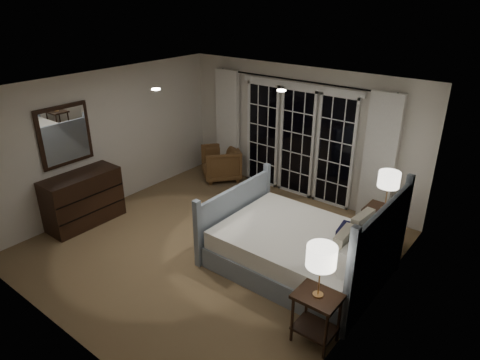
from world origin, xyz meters
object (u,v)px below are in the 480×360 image
Objects in this scene: nightstand_left at (316,311)px; lamp_right at (389,180)px; armchair at (221,163)px; dresser at (83,199)px; bed at (301,248)px; lamp_left at (321,257)px; nightstand_right at (382,223)px.

lamp_right reaches higher than nightstand_left.
nightstand_left is at bearing 2.74° from armchair.
lamp_right reaches higher than dresser.
bed reaches higher than nightstand_left.
bed is at bearing 9.09° from armchair.
dresser is at bearing -179.57° from lamp_left.
lamp_left is 4.91m from armchair.
nightstand_left is 4.50m from dresser.
armchair is at bearing 171.43° from nightstand_right.
nightstand_right is (0.71, 1.20, 0.13)m from bed.
dresser is at bearing -179.57° from nightstand_left.
bed is at bearing -120.64° from nightstand_right.
armchair is at bearing 78.19° from dresser.
bed is at bearing -120.64° from lamp_right.
bed is 3.51m from armchair.
armchair is (-3.89, 2.88, -0.82)m from lamp_left.
dresser reaches higher than armchair.
nightstand_left is at bearing 0.43° from dresser.
lamp_right is (0.00, 0.00, 0.73)m from nightstand_right.
dresser is at bearing -151.65° from nightstand_right.
lamp_left reaches higher than dresser.
dresser is (-4.50, -0.03, -0.71)m from lamp_left.
dresser is (-4.50, -0.03, 0.02)m from nightstand_left.
lamp_left is at bearing -86.36° from nightstand_right.
bed is 1.41m from nightstand_left.
lamp_left is (0.00, 0.00, 0.73)m from nightstand_left.
armchair is at bearing 171.43° from lamp_right.
bed reaches higher than lamp_left.
lamp_right reaches higher than armchair.
nightstand_left is 2.32m from nightstand_right.
lamp_right is at bearing 28.35° from dresser.
armchair is (-3.74, 0.56, -0.85)m from lamp_right.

